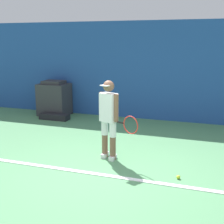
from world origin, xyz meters
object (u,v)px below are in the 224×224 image
tennis_player (109,116)px  tennis_ball (178,177)px  covered_chair (54,99)px  equipment_bag (54,117)px

tennis_player → tennis_ball: size_ratio=23.32×
tennis_player → covered_chair: (-2.92, 3.02, -0.35)m
covered_chair → tennis_player: bearing=-45.9°
tennis_player → tennis_ball: bearing=3.7°
equipment_bag → tennis_ball: bearing=-36.2°
tennis_player → equipment_bag: bearing=160.5°
tennis_player → tennis_ball: 1.76m
tennis_player → equipment_bag: tennis_player is taller
tennis_ball → equipment_bag: (-4.08, 2.99, 0.05)m
tennis_ball → covered_chair: bearing=141.0°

